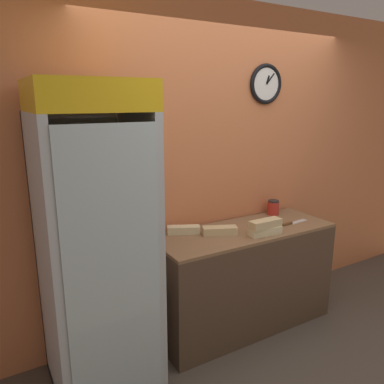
# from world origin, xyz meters

# --- Properties ---
(ground_plane) EXTENTS (14.00, 14.00, 0.00)m
(ground_plane) POSITION_xyz_m (0.00, 0.00, 0.00)
(ground_plane) COLOR #4C4238
(wall_back) EXTENTS (5.20, 0.09, 2.70)m
(wall_back) POSITION_xyz_m (0.00, 1.16, 1.35)
(wall_back) COLOR #D17547
(wall_back) RESTS_ON ground_plane
(prep_counter) EXTENTS (1.55, 0.56, 0.87)m
(prep_counter) POSITION_xyz_m (0.00, 0.83, 0.44)
(prep_counter) COLOR #4C3828
(prep_counter) RESTS_ON ground_plane
(beverage_cooler) EXTENTS (0.66, 0.69, 2.03)m
(beverage_cooler) POSITION_xyz_m (-1.25, 0.82, 1.10)
(beverage_cooler) COLOR #B2B7BC
(beverage_cooler) RESTS_ON ground_plane
(sandwich_stack_bottom) EXTENTS (0.28, 0.11, 0.06)m
(sandwich_stack_bottom) POSITION_xyz_m (0.06, 0.66, 0.90)
(sandwich_stack_bottom) COLOR beige
(sandwich_stack_bottom) RESTS_ON prep_counter
(sandwich_stack_middle) EXTENTS (0.27, 0.09, 0.06)m
(sandwich_stack_middle) POSITION_xyz_m (0.06, 0.66, 0.97)
(sandwich_stack_middle) COLOR tan
(sandwich_stack_middle) RESTS_ON sandwich_stack_bottom
(sandwich_flat_left) EXTENTS (0.27, 0.19, 0.06)m
(sandwich_flat_left) POSITION_xyz_m (-0.48, 1.01, 0.90)
(sandwich_flat_left) COLOR beige
(sandwich_flat_left) RESTS_ON prep_counter
(sandwich_flat_right) EXTENTS (0.29, 0.20, 0.06)m
(sandwich_flat_right) POSITION_xyz_m (-0.24, 0.84, 0.90)
(sandwich_flat_right) COLOR tan
(sandwich_flat_right) RESTS_ON prep_counter
(chefs_knife) EXTENTS (0.30, 0.07, 0.02)m
(chefs_knife) POSITION_xyz_m (0.43, 0.75, 0.88)
(chefs_knife) COLOR silver
(chefs_knife) RESTS_ON prep_counter
(condiment_jar) EXTENTS (0.11, 0.11, 0.14)m
(condiment_jar) POSITION_xyz_m (0.49, 1.04, 0.94)
(condiment_jar) COLOR #B72D23
(condiment_jar) RESTS_ON prep_counter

